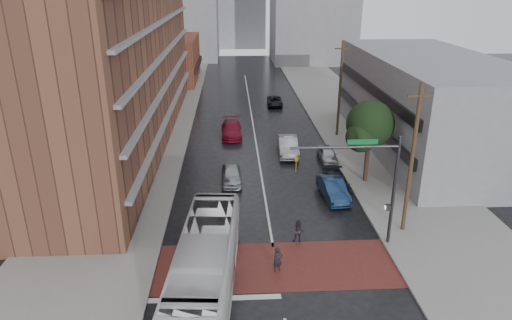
{
  "coord_description": "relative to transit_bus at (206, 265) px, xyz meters",
  "views": [
    {
      "loc": [
        -2.41,
        -21.98,
        15.63
      ],
      "look_at": [
        -0.74,
        8.57,
        3.5
      ],
      "focal_mm": 32.0,
      "sensor_mm": 36.0,
      "label": 1
    }
  ],
  "objects": [
    {
      "name": "crosswalk",
      "position": [
        3.94,
        2.14,
        -1.68
      ],
      "size": [
        14.0,
        5.0,
        0.02
      ],
      "primitive_type": "cube",
      "color": "maroon",
      "rests_on": "ground"
    },
    {
      "name": "car_parked_mid",
      "position": [
        9.56,
        11.64,
        -0.99
      ],
      "size": [
        2.24,
        4.95,
        1.4
      ],
      "primitive_type": "imported",
      "rotation": [
        0.0,
        0.0,
        -0.06
      ],
      "color": "black",
      "rests_on": "ground"
    },
    {
      "name": "utility_pole_far",
      "position": [
        12.74,
        25.64,
        3.45
      ],
      "size": [
        1.6,
        0.26,
        10.0
      ],
      "color": "#473321",
      "rests_on": "ground"
    },
    {
      "name": "storefront_west",
      "position": [
        -8.06,
        55.64,
        1.81
      ],
      "size": [
        8.0,
        16.0,
        7.0
      ],
      "primitive_type": "cube",
      "color": "brown",
      "rests_on": "ground"
    },
    {
      "name": "car_travel_c",
      "position": [
        1.45,
        26.09,
        -0.92
      ],
      "size": [
        2.23,
        5.31,
        1.53
      ],
      "primitive_type": "imported",
      "rotation": [
        0.0,
        0.0,
        0.01
      ],
      "color": "maroon",
      "rests_on": "ground"
    },
    {
      "name": "car_parked_far",
      "position": [
        10.24,
        18.4,
        -1.04
      ],
      "size": [
        1.54,
        3.83,
        1.3
      ],
      "primitive_type": "imported",
      "rotation": [
        0.0,
        0.0,
        -0.0
      ],
      "color": "#9EA1A5",
      "rests_on": "ground"
    },
    {
      "name": "transit_bus",
      "position": [
        0.0,
        0.0,
        0.0
      ],
      "size": [
        3.77,
        12.32,
        3.38
      ],
      "primitive_type": "imported",
      "rotation": [
        0.0,
        0.0,
        -0.08
      ],
      "color": "silver",
      "rests_on": "ground"
    },
    {
      "name": "building_east",
      "position": [
        20.44,
        21.64,
        2.81
      ],
      "size": [
        11.0,
        26.0,
        9.0
      ],
      "primitive_type": "cube",
      "color": "gray",
      "rests_on": "ground"
    },
    {
      "name": "pedestrian_a",
      "position": [
        3.98,
        1.6,
        -0.92
      ],
      "size": [
        0.64,
        0.51,
        1.53
      ],
      "primitive_type": "imported",
      "rotation": [
        0.0,
        0.0,
        0.29
      ],
      "color": "black",
      "rests_on": "ground"
    },
    {
      "name": "car_travel_b",
      "position": [
        6.8,
        20.41,
        -0.85
      ],
      "size": [
        1.96,
        5.17,
        1.68
      ],
      "primitive_type": "imported",
      "rotation": [
        0.0,
        0.0,
        -0.03
      ],
      "color": "#B0B4B8",
      "rests_on": "ground"
    },
    {
      "name": "car_travel_a",
      "position": [
        1.38,
        14.12,
        -0.98
      ],
      "size": [
        1.73,
        4.17,
        1.41
      ],
      "primitive_type": "imported",
      "rotation": [
        0.0,
        0.0,
        0.02
      ],
      "color": "#999CA0",
      "rests_on": "ground"
    },
    {
      "name": "pedestrian_b",
      "position": [
        5.6,
        4.64,
        -0.91
      ],
      "size": [
        0.89,
        0.78,
        1.55
      ],
      "primitive_type": "imported",
      "rotation": [
        0.0,
        0.0,
        -0.3
      ],
      "color": "#272227",
      "rests_on": "ground"
    },
    {
      "name": "sidewalk_west",
      "position": [
        -7.56,
        26.64,
        -1.61
      ],
      "size": [
        9.0,
        90.0,
        0.15
      ],
      "primitive_type": "cube",
      "color": "gray",
      "rests_on": "ground"
    },
    {
      "name": "car_parked_near",
      "position": [
        9.14,
        10.8,
        -0.94
      ],
      "size": [
        1.96,
        4.65,
        1.5
      ],
      "primitive_type": "imported",
      "rotation": [
        0.0,
        0.0,
        0.08
      ],
      "color": "#152C4C",
      "rests_on": "ground"
    },
    {
      "name": "street_tree",
      "position": [
        12.46,
        13.67,
        3.04
      ],
      "size": [
        4.2,
        4.1,
        6.9
      ],
      "color": "#332319",
      "rests_on": "ground"
    },
    {
      "name": "suv_travel",
      "position": [
        7.25,
        38.64,
        -1.1
      ],
      "size": [
        2.09,
        4.27,
        1.17
      ],
      "primitive_type": "imported",
      "rotation": [
        0.0,
        0.0,
        -0.04
      ],
      "color": "black",
      "rests_on": "ground"
    },
    {
      "name": "signal_mast",
      "position": [
        9.79,
        4.14,
        3.04
      ],
      "size": [
        6.5,
        0.3,
        7.2
      ],
      "color": "#2D2D33",
      "rests_on": "ground"
    },
    {
      "name": "sidewalk_east",
      "position": [
        15.44,
        26.64,
        -1.61
      ],
      "size": [
        9.0,
        90.0,
        0.15
      ],
      "primitive_type": "cube",
      "color": "gray",
      "rests_on": "ground"
    },
    {
      "name": "utility_pole_near",
      "position": [
        12.74,
        5.64,
        3.45
      ],
      "size": [
        1.6,
        0.26,
        10.0
      ],
      "color": "#473321",
      "rests_on": "ground"
    },
    {
      "name": "ground",
      "position": [
        3.94,
        1.64,
        -1.69
      ],
      "size": [
        160.0,
        160.0,
        0.0
      ],
      "primitive_type": "plane",
      "color": "black",
      "rests_on": "ground"
    }
  ]
}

